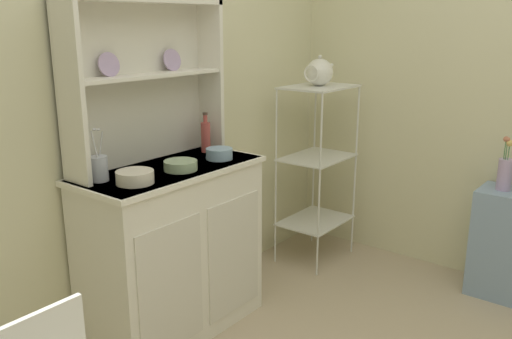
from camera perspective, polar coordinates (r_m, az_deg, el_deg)
wall_back at (r=2.71m, az=-13.40°, el=8.89°), size 3.84×0.05×2.50m
hutch_cabinet at (r=2.73m, az=-8.73°, el=-8.34°), size 0.93×0.45×0.87m
hutch_shelf_unit at (r=2.64m, az=-11.98°, el=10.18°), size 0.87×0.18×0.78m
bakers_rack at (r=3.48m, az=6.48°, el=1.57°), size 0.47×0.34×1.15m
bowl_mixing_large at (r=2.36m, az=-12.71°, el=-0.79°), size 0.16×0.16×0.06m
bowl_floral_medium at (r=2.54m, az=-8.00°, el=0.44°), size 0.16×0.16×0.05m
bowl_cream_small at (r=2.73m, az=-3.92°, el=1.69°), size 0.14×0.14×0.06m
jam_bottle at (r=2.87m, az=-5.35°, el=3.56°), size 0.05×0.05×0.21m
utensil_jar at (r=2.43m, az=-16.33°, el=0.16°), size 0.08×0.08×0.24m
porcelain_teapot at (r=3.40m, az=6.73°, el=10.20°), size 0.26×0.17×0.19m
flower_vase at (r=3.30m, az=24.89°, el=-0.25°), size 0.08×0.08×0.31m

